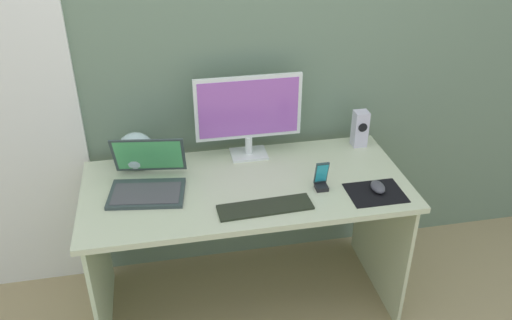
# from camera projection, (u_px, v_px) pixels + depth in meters

# --- Properties ---
(ground_plane) EXTENTS (8.00, 8.00, 0.00)m
(ground_plane) POSITION_uv_depth(u_px,v_px,m) (247.00, 299.00, 2.82)
(ground_plane) COLOR tan
(wall_back) EXTENTS (6.00, 0.04, 2.50)m
(wall_back) POSITION_uv_depth(u_px,v_px,m) (230.00, 48.00, 2.55)
(wall_back) COLOR slate
(wall_back) RESTS_ON ground_plane
(desk) EXTENTS (1.50, 0.69, 0.74)m
(desk) POSITION_uv_depth(u_px,v_px,m) (246.00, 210.00, 2.53)
(desk) COLOR beige
(desk) RESTS_ON ground_plane
(monitor) EXTENTS (0.52, 0.14, 0.42)m
(monitor) POSITION_uv_depth(u_px,v_px,m) (248.00, 112.00, 2.56)
(monitor) COLOR white
(monitor) RESTS_ON desk
(speaker_right) EXTENTS (0.07, 0.07, 0.19)m
(speaker_right) POSITION_uv_depth(u_px,v_px,m) (360.00, 129.00, 2.73)
(speaker_right) COLOR silver
(speaker_right) RESTS_ON desk
(laptop) EXTENTS (0.37, 0.36, 0.22)m
(laptop) POSITION_uv_depth(u_px,v_px,m) (148.00, 180.00, 2.39)
(laptop) COLOR #334040
(laptop) RESTS_ON desk
(fishbowl) EXTENTS (0.18, 0.18, 0.18)m
(fishbowl) POSITION_uv_depth(u_px,v_px,m) (136.00, 151.00, 2.54)
(fishbowl) COLOR silver
(fishbowl) RESTS_ON desk
(keyboard_external) EXTENTS (0.42, 0.13, 0.01)m
(keyboard_external) POSITION_uv_depth(u_px,v_px,m) (265.00, 207.00, 2.28)
(keyboard_external) COLOR #242B1D
(keyboard_external) RESTS_ON desk
(mousepad) EXTENTS (0.25, 0.20, 0.00)m
(mousepad) POSITION_uv_depth(u_px,v_px,m) (375.00, 193.00, 2.38)
(mousepad) COLOR black
(mousepad) RESTS_ON desk
(mouse) EXTENTS (0.06, 0.10, 0.04)m
(mouse) POSITION_uv_depth(u_px,v_px,m) (378.00, 187.00, 2.39)
(mouse) COLOR #45454D
(mouse) RESTS_ON mousepad
(phone_in_dock) EXTENTS (0.06, 0.06, 0.14)m
(phone_in_dock) POSITION_uv_depth(u_px,v_px,m) (321.00, 179.00, 2.39)
(phone_in_dock) COLOR black
(phone_in_dock) RESTS_ON desk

